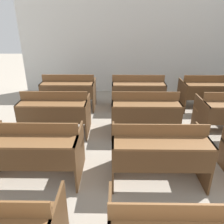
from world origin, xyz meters
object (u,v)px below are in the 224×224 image
object	(u,v)px
bench_third_left	(55,111)
bench_third_center	(145,111)
bench_second_center	(158,150)
bench_back_center	(138,91)
bench_back_right	(208,91)
bench_second_left	(34,149)
bench_back_left	(69,90)

from	to	relation	value
bench_third_left	bench_third_center	world-z (taller)	same
bench_second_center	bench_third_left	xyz separation A→B (m)	(-1.80, 1.37, 0.00)
bench_back_center	bench_back_right	bearing A→B (deg)	-0.37
bench_third_left	bench_back_center	size ratio (longest dim) A/B	1.00
bench_second_left	bench_third_left	bearing A→B (deg)	91.57
bench_back_left	bench_back_center	size ratio (longest dim) A/B	1.00
bench_third_left	bench_back_left	bearing A→B (deg)	89.69
bench_third_left	bench_third_center	distance (m)	1.77
bench_third_center	bench_second_left	bearing A→B (deg)	-141.82
bench_second_left	bench_back_right	world-z (taller)	same
bench_back_right	bench_back_left	bearing A→B (deg)	179.70
bench_third_left	bench_second_center	bearing A→B (deg)	-37.35
bench_second_left	bench_third_center	world-z (taller)	same
bench_second_center	bench_back_right	distance (m)	3.21
bench_third_left	bench_back_center	world-z (taller)	same
bench_second_left	bench_back_center	xyz separation A→B (m)	(1.72, 2.70, 0.00)
bench_back_left	bench_second_center	bearing A→B (deg)	-56.65
bench_second_left	bench_third_left	xyz separation A→B (m)	(-0.04, 1.36, 0.00)
bench_third_left	bench_back_right	bearing A→B (deg)	20.63
bench_second_left	bench_back_center	bearing A→B (deg)	57.44
bench_back_left	bench_back_center	bearing A→B (deg)	-0.22
bench_back_left	bench_back_right	world-z (taller)	same
bench_second_center	bench_back_left	distance (m)	3.26
bench_back_left	bench_back_right	size ratio (longest dim) A/B	1.00
bench_back_left	bench_back_right	bearing A→B (deg)	-0.30
bench_third_left	bench_back_left	distance (m)	1.35
bench_second_left	bench_second_center	distance (m)	1.76
bench_second_left	bench_back_left	xyz separation A→B (m)	(-0.03, 2.71, 0.00)
bench_second_center	bench_back_right	xyz separation A→B (m)	(1.74, 2.70, 0.00)
bench_second_center	bench_third_left	world-z (taller)	same
bench_third_center	bench_second_center	bearing A→B (deg)	-88.93
bench_third_center	bench_back_right	size ratio (longest dim) A/B	1.00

